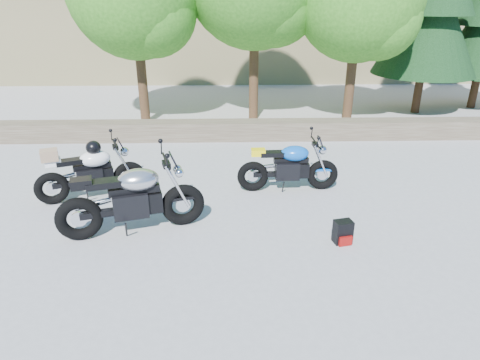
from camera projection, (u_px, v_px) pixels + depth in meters
name	position (u px, v px, depth m)	size (l,w,h in m)	color
ground	(229.00, 251.00, 6.50)	(90.00, 90.00, 0.00)	gray
stone_wall	(228.00, 130.00, 11.44)	(22.00, 0.55, 0.50)	brown
silver_bike	(133.00, 199.00, 6.83)	(2.33, 0.94, 1.19)	black
white_bike	(90.00, 171.00, 8.01)	(1.95, 0.93, 1.13)	black
blue_bike	(289.00, 167.00, 8.36)	(2.01, 0.64, 1.01)	black
backpack	(343.00, 232.00, 6.67)	(0.31, 0.28, 0.37)	black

